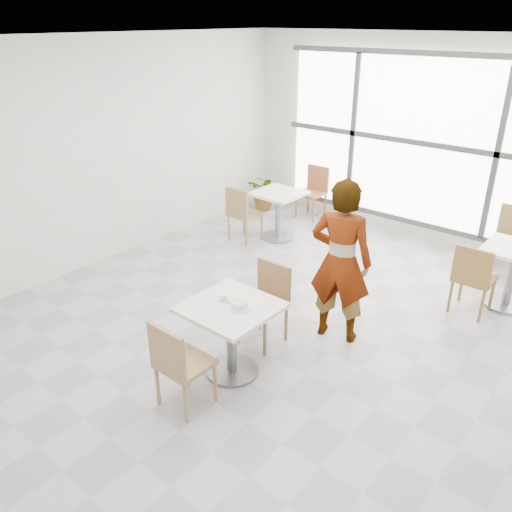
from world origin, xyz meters
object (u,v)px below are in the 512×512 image
Objects in this scene: chair_far at (267,298)px; coffee_cup at (223,297)px; bg_chair_left_far at (314,188)px; chair_near at (178,361)px; bg_table_left at (278,208)px; bg_chair_left_near at (242,211)px; person at (341,262)px; main_table at (231,327)px; bg_chair_right_far at (511,234)px; plant_left at (265,192)px; bg_chair_right_near at (473,275)px; oatmeal_bowl at (240,304)px.

chair_far is 5.47× the size of coffee_cup.
chair_far and bg_chair_left_far have the same top height.
chair_near is 4.03m from bg_table_left.
bg_chair_left_near is (-1.97, 1.82, 0.00)m from chair_far.
person reaches higher than bg_table_left.
bg_chair_right_far is at bearing 72.25° from main_table.
person reaches higher than chair_near.
coffee_cup is 1.30m from person.
bg_table_left reaches higher than plant_left.
main_table is at bearing 129.70° from bg_chair_left_near.
chair_far is at bearing 52.19° from bg_chair_right_near.
main_table is 0.29m from oatmeal_bowl.
person is at bearing -107.03° from bg_chair_right_far.
bg_chair_left_far is (-2.30, 2.95, -0.39)m from person.
oatmeal_bowl is 0.12× the size of person.
chair_far is 1.16× the size of bg_table_left.
plant_left is at bearing -64.62° from bg_chair_left_near.
bg_chair_left_near reaches higher than coffee_cup.
main_table is at bearing 54.49° from person.
bg_chair_right_near is (1.48, 1.90, 0.00)m from chair_far.
person is 2.04× the size of bg_chair_left_near.
bg_chair_left_near is (-2.17, 2.48, -0.29)m from oatmeal_bowl.
coffee_cup is at bearing -91.14° from chair_far.
bg_chair_left_near is 3.79m from bg_chair_right_far.
bg_chair_left_near reaches higher than main_table.
person is 2.74× the size of plant_left.
coffee_cup is 3.37m from bg_table_left.
bg_chair_right_far is at bearing 0.00° from bg_chair_left_far.
coffee_cup is at bearing -67.00° from bg_chair_left_far.
main_table is at bearing -90.80° from chair_near.
bg_table_left is at bearing -7.20° from bg_chair_right_near.
bg_table_left is (-1.61, 2.94, -0.29)m from coffee_cup.
person is (0.43, 1.21, 0.36)m from main_table.
bg_chair_right_far is at bearing 73.40° from oatmeal_bowl.
chair_far reaches higher than plant_left.
chair_near is at bearing -90.80° from main_table.
chair_far is 2.41m from bg_chair_right_near.
coffee_cup is 2.97m from bg_chair_right_near.
oatmeal_bowl is 4.79m from plant_left.
chair_far is at bearing 99.00° from main_table.
bg_table_left is at bearing 120.26° from main_table.
bg_chair_left_far is at bearing 113.00° from coffee_cup.
bg_chair_left_near is (-2.07, 2.50, -0.02)m from main_table.
oatmeal_bowl is 1.24m from person.
bg_chair_left_far is at bearing 116.89° from chair_far.
bg_chair_left_near and bg_chair_right_near have the same top height.
coffee_cup is at bearing -81.01° from chair_near.
oatmeal_bowl is (0.10, 0.02, 0.27)m from main_table.
chair_near is 1.35× the size of plant_left.
bg_chair_right_near is at bearing -140.54° from person.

